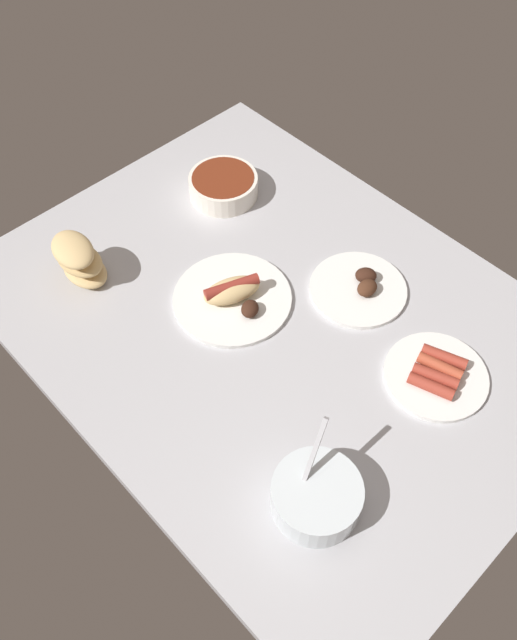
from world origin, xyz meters
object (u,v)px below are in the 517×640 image
object	(u,v)px
bowl_chili	(223,185)
bread_stack	(79,260)
bowl_coleslaw	(316,495)
plate_hotdog_assembled	(233,296)
plate_grilled_meat	(360,288)
plate_sausages	(436,374)

from	to	relation	value
bowl_chili	bread_stack	bearing A→B (deg)	87.97
bowl_chili	bread_stack	size ratio (longest dim) A/B	1.28
bowl_coleslaw	plate_hotdog_assembled	bearing A→B (deg)	-24.75
plate_grilled_meat	bread_stack	distance (cm)	60.06
plate_sausages	bowl_chili	bearing A→B (deg)	-3.99
plate_hotdog_assembled	plate_sausages	size ratio (longest dim) A/B	1.25
plate_grilled_meat	bowl_chili	bearing A→B (deg)	1.42
plate_hotdog_assembled	plate_grilled_meat	world-z (taller)	plate_hotdog_assembled
bowl_coleslaw	plate_hotdog_assembled	size ratio (longest dim) A/B	0.63
plate_hotdog_assembled	bread_stack	bearing A→B (deg)	34.87
bowl_chili	plate_hotdog_assembled	size ratio (longest dim) A/B	0.65
bowl_coleslaw	plate_grilled_meat	world-z (taller)	bowl_coleslaw
bowl_coleslaw	plate_sausages	bearing A→B (deg)	-87.83
plate_grilled_meat	plate_sausages	bearing A→B (deg)	166.90
bowl_coleslaw	bread_stack	bearing A→B (deg)	-0.48
plate_hotdog_assembled	bread_stack	distance (cm)	33.58
plate_hotdog_assembled	bread_stack	world-z (taller)	bread_stack
bowl_coleslaw	plate_sausages	xyz separation A→B (cm)	(1.35, -35.48, -2.54)
bowl_coleslaw	plate_grilled_meat	distance (cm)	48.84
plate_hotdog_assembled	bowl_coleslaw	bearing A→B (deg)	155.25
bowl_coleslaw	bowl_chili	distance (cm)	79.54
bowl_coleslaw	plate_grilled_meat	bearing A→B (deg)	-57.71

